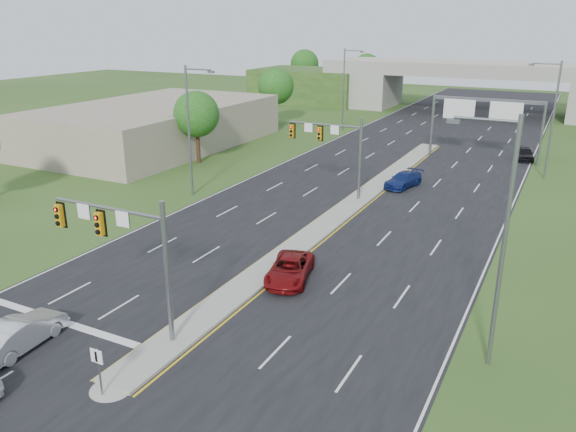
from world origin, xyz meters
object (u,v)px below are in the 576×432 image
(keep_right_sign, at_px, (98,364))
(sign_gantry, at_px, (485,112))
(signal_mast_far, at_px, (335,143))
(car_far_a, at_px, (290,269))
(overpass, at_px, (476,91))
(car_far_b, at_px, (403,180))
(car_silver, at_px, (21,333))
(car_far_c, at_px, (525,153))
(signal_mast_near, at_px, (125,242))

(keep_right_sign, bearing_deg, sign_gantry, 82.30)
(signal_mast_far, bearing_deg, car_far_a, -75.93)
(signal_mast_far, bearing_deg, overpass, 87.65)
(car_far_a, bearing_deg, car_far_b, 74.47)
(sign_gantry, xyz_separation_m, car_silver, (-12.62, -48.39, -4.47))
(car_far_c, bearing_deg, car_far_a, -115.26)
(signal_mast_far, distance_m, car_silver, 28.90)
(sign_gantry, xyz_separation_m, car_far_c, (4.32, 2.35, -4.52))
(signal_mast_near, height_order, car_far_c, signal_mast_near)
(signal_mast_far, height_order, sign_gantry, signal_mast_far)
(car_silver, bearing_deg, sign_gantry, -109.84)
(signal_mast_far, height_order, overpass, overpass)
(sign_gantry, height_order, car_far_a, sign_gantry)
(overpass, bearing_deg, car_silver, -94.07)
(car_far_c, bearing_deg, car_silver, -120.39)
(car_far_c, bearing_deg, signal_mast_far, -132.62)
(keep_right_sign, relative_size, car_silver, 0.48)
(car_far_c, bearing_deg, signal_mast_near, -117.58)
(signal_mast_near, relative_size, sign_gantry, 0.60)
(keep_right_sign, xyz_separation_m, car_far_c, (11.00, 51.80, -0.80))
(overpass, bearing_deg, sign_gantry, -79.21)
(signal_mast_near, xyz_separation_m, car_far_c, (13.26, 47.34, -4.01))
(keep_right_sign, bearing_deg, car_far_b, 86.44)
(signal_mast_far, xyz_separation_m, overpass, (2.26, 55.07, -1.17))
(signal_mast_far, height_order, car_far_b, signal_mast_far)
(car_far_c, bearing_deg, overpass, 96.65)
(signal_mast_far, height_order, car_far_a, signal_mast_far)
(signal_mast_far, relative_size, car_far_c, 1.71)
(overpass, bearing_deg, signal_mast_near, -91.62)
(sign_gantry, bearing_deg, car_far_b, -107.58)
(overpass, distance_m, car_silver, 83.72)
(signal_mast_far, distance_m, overpass, 55.13)
(signal_mast_near, bearing_deg, car_far_b, 81.77)
(keep_right_sign, bearing_deg, car_far_c, 78.01)
(overpass, relative_size, car_far_a, 16.44)
(overpass, bearing_deg, keep_right_sign, -90.00)
(car_silver, bearing_deg, car_far_b, -108.59)
(signal_mast_far, distance_m, car_far_b, 8.37)
(signal_mast_near, height_order, car_far_a, signal_mast_near)
(keep_right_sign, relative_size, car_far_b, 0.48)
(keep_right_sign, height_order, overpass, overpass)
(car_far_a, relative_size, car_far_b, 1.06)
(sign_gantry, height_order, car_far_c, sign_gantry)
(sign_gantry, xyz_separation_m, car_far_b, (-4.49, -14.17, -4.55))
(car_far_a, distance_m, car_far_c, 39.77)
(car_far_b, bearing_deg, car_far_a, -77.21)
(signal_mast_near, xyz_separation_m, car_far_b, (4.46, 30.82, -4.04))
(keep_right_sign, xyz_separation_m, sign_gantry, (6.68, 49.45, 3.72))
(car_silver, distance_m, car_far_a, 14.33)
(keep_right_sign, height_order, car_far_a, keep_right_sign)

